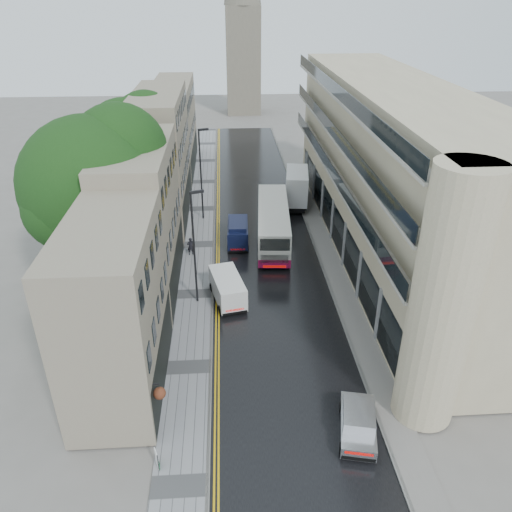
{
  "coord_description": "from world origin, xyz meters",
  "views": [
    {
      "loc": [
        -3.28,
        -12.93,
        20.54
      ],
      "look_at": [
        -1.3,
        18.0,
        3.85
      ],
      "focal_mm": 35.0,
      "sensor_mm": 36.0,
      "label": 1
    }
  ],
  "objects_px": {
    "navy_van": "(228,239)",
    "silver_hatchback": "(342,441)",
    "white_van": "(220,302)",
    "tree_near": "(95,208)",
    "lamp_post_near": "(194,250)",
    "estate_sign": "(157,459)",
    "pedestrian": "(191,246)",
    "tree_far": "(130,161)",
    "cream_bus": "(259,240)",
    "white_lorry": "(287,192)",
    "lamp_post_far": "(201,176)"
  },
  "relations": [
    {
      "from": "pedestrian",
      "to": "lamp_post_near",
      "type": "bearing_deg",
      "value": 77.78
    },
    {
      "from": "lamp_post_far",
      "to": "white_van",
      "type": "bearing_deg",
      "value": -102.03
    },
    {
      "from": "tree_far",
      "to": "estate_sign",
      "type": "relative_size",
      "value": 12.4
    },
    {
      "from": "navy_van",
      "to": "white_van",
      "type": "bearing_deg",
      "value": -92.31
    },
    {
      "from": "lamp_post_near",
      "to": "navy_van",
      "type": "bearing_deg",
      "value": 54.63
    },
    {
      "from": "cream_bus",
      "to": "white_lorry",
      "type": "xyz_separation_m",
      "value": [
        3.55,
        10.19,
        0.32
      ]
    },
    {
      "from": "white_lorry",
      "to": "estate_sign",
      "type": "relative_size",
      "value": 7.32
    },
    {
      "from": "lamp_post_near",
      "to": "silver_hatchback",
      "type": "bearing_deg",
      "value": -79.81
    },
    {
      "from": "navy_van",
      "to": "silver_hatchback",
      "type": "bearing_deg",
      "value": -74.62
    },
    {
      "from": "white_lorry",
      "to": "silver_hatchback",
      "type": "distance_m",
      "value": 31.13
    },
    {
      "from": "tree_near",
      "to": "navy_van",
      "type": "xyz_separation_m",
      "value": [
        9.3,
        6.24,
        -5.78
      ]
    },
    {
      "from": "white_van",
      "to": "lamp_post_near",
      "type": "height_order",
      "value": "lamp_post_near"
    },
    {
      "from": "cream_bus",
      "to": "white_van",
      "type": "xyz_separation_m",
      "value": [
        -3.35,
        -8.41,
        -0.6
      ]
    },
    {
      "from": "navy_van",
      "to": "estate_sign",
      "type": "height_order",
      "value": "navy_van"
    },
    {
      "from": "silver_hatchback",
      "to": "estate_sign",
      "type": "bearing_deg",
      "value": -165.66
    },
    {
      "from": "lamp_post_near",
      "to": "estate_sign",
      "type": "xyz_separation_m",
      "value": [
        -1.37,
        -14.43,
        -3.78
      ]
    },
    {
      "from": "white_van",
      "to": "estate_sign",
      "type": "relative_size",
      "value": 4.45
    },
    {
      "from": "tree_far",
      "to": "white_van",
      "type": "height_order",
      "value": "tree_far"
    },
    {
      "from": "cream_bus",
      "to": "navy_van",
      "type": "height_order",
      "value": "cream_bus"
    },
    {
      "from": "tree_near",
      "to": "estate_sign",
      "type": "distance_m",
      "value": 18.25
    },
    {
      "from": "silver_hatchback",
      "to": "navy_van",
      "type": "xyz_separation_m",
      "value": [
        -5.3,
        22.12,
        0.4
      ]
    },
    {
      "from": "white_lorry",
      "to": "white_van",
      "type": "distance_m",
      "value": 19.86
    },
    {
      "from": "navy_van",
      "to": "pedestrian",
      "type": "xyz_separation_m",
      "value": [
        -3.28,
        -0.67,
        -0.25
      ]
    },
    {
      "from": "lamp_post_far",
      "to": "estate_sign",
      "type": "distance_m",
      "value": 29.81
    },
    {
      "from": "pedestrian",
      "to": "navy_van",
      "type": "bearing_deg",
      "value": 172.77
    },
    {
      "from": "lamp_post_near",
      "to": "pedestrian",
      "type": "bearing_deg",
      "value": 78.05
    },
    {
      "from": "pedestrian",
      "to": "lamp_post_near",
      "type": "height_order",
      "value": "lamp_post_near"
    },
    {
      "from": "white_lorry",
      "to": "pedestrian",
      "type": "bearing_deg",
      "value": -126.8
    },
    {
      "from": "tree_near",
      "to": "white_lorry",
      "type": "xyz_separation_m",
      "value": [
        15.49,
        15.21,
        -4.99
      ]
    },
    {
      "from": "white_van",
      "to": "estate_sign",
      "type": "height_order",
      "value": "white_van"
    },
    {
      "from": "lamp_post_far",
      "to": "estate_sign",
      "type": "xyz_separation_m",
      "value": [
        -1.35,
        -29.51,
        -3.97
      ]
    },
    {
      "from": "tree_far",
      "to": "silver_hatchback",
      "type": "distance_m",
      "value": 32.69
    },
    {
      "from": "tree_far",
      "to": "silver_hatchback",
      "type": "xyz_separation_m",
      "value": [
        14.3,
        -28.88,
        -5.46
      ]
    },
    {
      "from": "white_van",
      "to": "tree_near",
      "type": "bearing_deg",
      "value": 146.11
    },
    {
      "from": "estate_sign",
      "to": "white_lorry",
      "type": "bearing_deg",
      "value": 52.11
    },
    {
      "from": "tree_far",
      "to": "cream_bus",
      "type": "bearing_deg",
      "value": -34.43
    },
    {
      "from": "tree_near",
      "to": "white_van",
      "type": "relative_size",
      "value": 3.11
    },
    {
      "from": "tree_far",
      "to": "lamp_post_far",
      "type": "relative_size",
      "value": 1.39
    },
    {
      "from": "cream_bus",
      "to": "pedestrian",
      "type": "height_order",
      "value": "cream_bus"
    },
    {
      "from": "navy_van",
      "to": "lamp_post_far",
      "type": "relative_size",
      "value": 0.5
    },
    {
      "from": "lamp_post_near",
      "to": "estate_sign",
      "type": "height_order",
      "value": "lamp_post_near"
    },
    {
      "from": "silver_hatchback",
      "to": "pedestrian",
      "type": "height_order",
      "value": "pedestrian"
    },
    {
      "from": "pedestrian",
      "to": "estate_sign",
      "type": "relative_size",
      "value": 1.59
    },
    {
      "from": "white_van",
      "to": "lamp_post_near",
      "type": "relative_size",
      "value": 0.52
    },
    {
      "from": "pedestrian",
      "to": "lamp_post_near",
      "type": "xyz_separation_m",
      "value": [
        0.85,
        -7.36,
        3.48
      ]
    },
    {
      "from": "navy_van",
      "to": "white_lorry",
      "type": "bearing_deg",
      "value": 57.26
    },
    {
      "from": "white_van",
      "to": "navy_van",
      "type": "relative_size",
      "value": 0.99
    },
    {
      "from": "white_lorry",
      "to": "navy_van",
      "type": "relative_size",
      "value": 1.64
    },
    {
      "from": "navy_van",
      "to": "tree_near",
      "type": "bearing_deg",
      "value": -144.23
    },
    {
      "from": "silver_hatchback",
      "to": "pedestrian",
      "type": "xyz_separation_m",
      "value": [
        -8.58,
        21.45,
        0.15
      ]
    }
  ]
}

